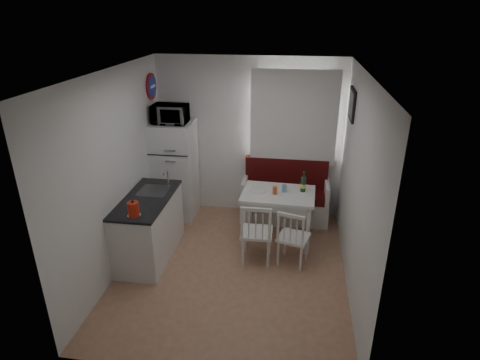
# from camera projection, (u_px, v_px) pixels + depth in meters

# --- Properties ---
(floor) EXTENTS (3.00, 3.50, 0.02)m
(floor) POSITION_uv_depth(u_px,v_px,m) (233.00, 268.00, 5.45)
(floor) COLOR #A27256
(floor) RESTS_ON ground
(ceiling) EXTENTS (3.00, 3.50, 0.02)m
(ceiling) POSITION_uv_depth(u_px,v_px,m) (231.00, 72.00, 4.42)
(ceiling) COLOR white
(ceiling) RESTS_ON wall_back
(wall_back) EXTENTS (3.00, 0.02, 2.60)m
(wall_back) POSITION_uv_depth(u_px,v_px,m) (249.00, 138.00, 6.52)
(wall_back) COLOR white
(wall_back) RESTS_ON floor
(wall_front) EXTENTS (3.00, 0.02, 2.60)m
(wall_front) POSITION_uv_depth(u_px,v_px,m) (197.00, 263.00, 3.35)
(wall_front) COLOR white
(wall_front) RESTS_ON floor
(wall_left) EXTENTS (0.02, 3.50, 2.60)m
(wall_left) POSITION_uv_depth(u_px,v_px,m) (116.00, 174.00, 5.13)
(wall_left) COLOR white
(wall_left) RESTS_ON floor
(wall_right) EXTENTS (0.02, 3.50, 2.60)m
(wall_right) POSITION_uv_depth(u_px,v_px,m) (357.00, 188.00, 4.73)
(wall_right) COLOR white
(wall_right) RESTS_ON floor
(window) EXTENTS (1.22, 0.06, 1.47)m
(window) POSITION_uv_depth(u_px,v_px,m) (294.00, 121.00, 6.27)
(window) COLOR white
(window) RESTS_ON wall_back
(curtain) EXTENTS (1.35, 0.02, 1.50)m
(curtain) POSITION_uv_depth(u_px,v_px,m) (294.00, 119.00, 6.19)
(curtain) COLOR white
(curtain) RESTS_ON wall_back
(kitchen_counter) EXTENTS (0.62, 1.32, 1.16)m
(kitchen_counter) POSITION_uv_depth(u_px,v_px,m) (149.00, 227.00, 5.57)
(kitchen_counter) COLOR white
(kitchen_counter) RESTS_ON floor
(wall_sign) EXTENTS (0.03, 0.40, 0.40)m
(wall_sign) POSITION_uv_depth(u_px,v_px,m) (152.00, 86.00, 6.11)
(wall_sign) COLOR #1A31A0
(wall_sign) RESTS_ON wall_left
(picture_frame) EXTENTS (0.04, 0.52, 0.42)m
(picture_frame) POSITION_uv_depth(u_px,v_px,m) (352.00, 104.00, 5.44)
(picture_frame) COLOR black
(picture_frame) RESTS_ON wall_right
(bench) EXTENTS (1.41, 0.54, 1.01)m
(bench) POSITION_uv_depth(u_px,v_px,m) (285.00, 200.00, 6.61)
(bench) COLOR white
(bench) RESTS_ON floor
(dining_table) EXTENTS (1.08, 0.78, 0.78)m
(dining_table) POSITION_uv_depth(u_px,v_px,m) (278.00, 198.00, 5.85)
(dining_table) COLOR white
(dining_table) RESTS_ON floor
(chair_left) EXTENTS (0.43, 0.41, 0.48)m
(chair_left) POSITION_uv_depth(u_px,v_px,m) (256.00, 228.00, 5.34)
(chair_left) COLOR white
(chair_left) RESTS_ON floor
(chair_right) EXTENTS (0.48, 0.47, 0.45)m
(chair_right) POSITION_uv_depth(u_px,v_px,m) (294.00, 233.00, 5.29)
(chair_right) COLOR white
(chair_right) RESTS_ON floor
(fridge) EXTENTS (0.64, 0.64, 1.61)m
(fridge) POSITION_uv_depth(u_px,v_px,m) (175.00, 170.00, 6.56)
(fridge) COLOR white
(fridge) RESTS_ON floor
(microwave) EXTENTS (0.53, 0.36, 0.29)m
(microwave) POSITION_uv_depth(u_px,v_px,m) (170.00, 114.00, 6.14)
(microwave) COLOR white
(microwave) RESTS_ON fridge
(kettle) EXTENTS (0.16, 0.16, 0.22)m
(kettle) POSITION_uv_depth(u_px,v_px,m) (133.00, 209.00, 4.86)
(kettle) COLOR red
(kettle) RESTS_ON kitchen_counter
(wine_bottle) EXTENTS (0.08, 0.08, 0.31)m
(wine_bottle) POSITION_uv_depth(u_px,v_px,m) (303.00, 182.00, 5.80)
(wine_bottle) COLOR #164628
(wine_bottle) RESTS_ON dining_table
(drinking_glass_orange) EXTENTS (0.07, 0.07, 0.11)m
(drinking_glass_orange) POSITION_uv_depth(u_px,v_px,m) (275.00, 190.00, 5.75)
(drinking_glass_orange) COLOR #C65821
(drinking_glass_orange) RESTS_ON dining_table
(drinking_glass_blue) EXTENTS (0.07, 0.07, 0.11)m
(drinking_glass_blue) POSITION_uv_depth(u_px,v_px,m) (284.00, 188.00, 5.83)
(drinking_glass_blue) COLOR #78ABCD
(drinking_glass_blue) RESTS_ON dining_table
(plate) EXTENTS (0.24, 0.24, 0.02)m
(plate) POSITION_uv_depth(u_px,v_px,m) (258.00, 190.00, 5.87)
(plate) COLOR white
(plate) RESTS_ON dining_table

